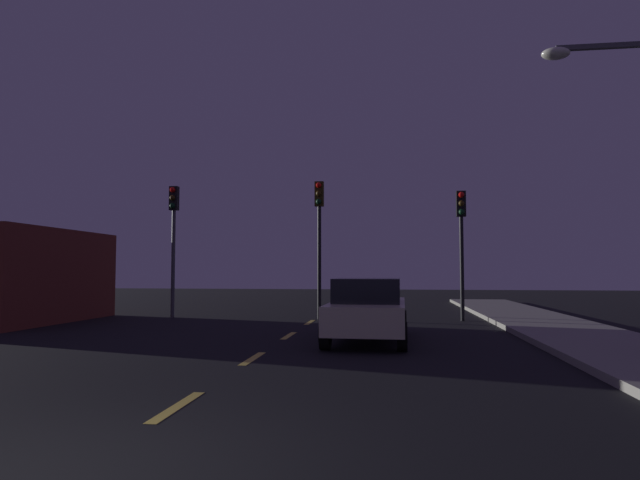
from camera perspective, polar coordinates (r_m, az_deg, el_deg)
name	(u,v)px	position (r m, az deg, el deg)	size (l,w,h in m)	color
ground_plane	(260,354)	(11.54, -6.35, -11.88)	(80.00, 80.00, 0.00)	black
lane_stripe_second	(177,406)	(7.42, -14.83, -16.61)	(0.16, 1.60, 0.01)	#EACC4C
lane_stripe_third	(253,358)	(10.97, -7.12, -12.30)	(0.16, 1.60, 0.01)	#EACC4C
lane_stripe_fourth	(289,336)	(14.64, -3.32, -10.04)	(0.16, 1.60, 0.01)	#EACC4C
lane_stripe_fifth	(310,322)	(18.37, -1.08, -8.67)	(0.16, 1.60, 0.01)	#EACC4C
lane_stripe_sixth	(324,313)	(22.12, 0.39, -7.76)	(0.16, 1.60, 0.01)	#EACC4C
lane_stripe_seventh	(333,307)	(25.89, 1.43, -7.11)	(0.16, 1.60, 0.01)	#EACC4C
traffic_signal_left	(173,225)	(20.97, -15.21, 1.51)	(0.32, 0.38, 4.91)	#4C4C51
traffic_signal_center	(319,222)	(19.52, -0.08, 1.86)	(0.32, 0.38, 4.97)	black
traffic_signal_right	(461,229)	(19.49, 14.71, 1.13)	(0.32, 0.38, 4.53)	black
car_stopped_ahead	(368,309)	(13.55, 5.11, -7.29)	(1.99, 4.58, 1.55)	beige
street_lamp_right	(633,161)	(12.28, 30.16, 7.23)	(2.13, 0.36, 6.29)	#2D2D30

